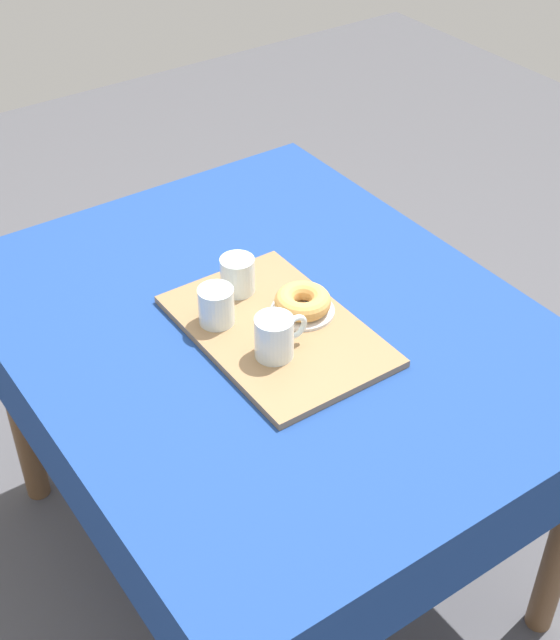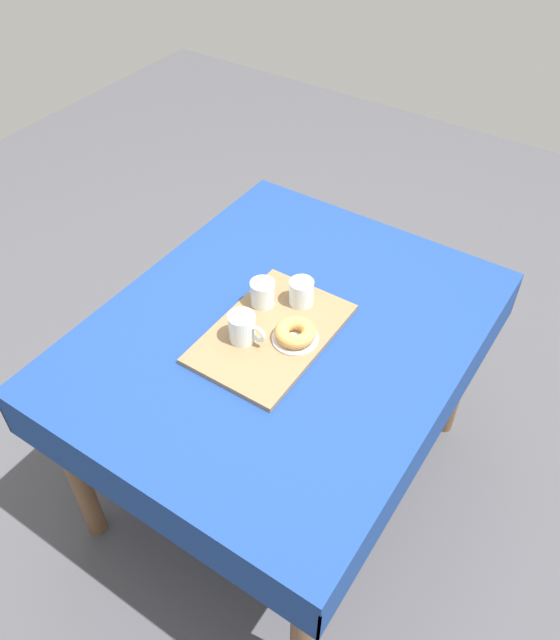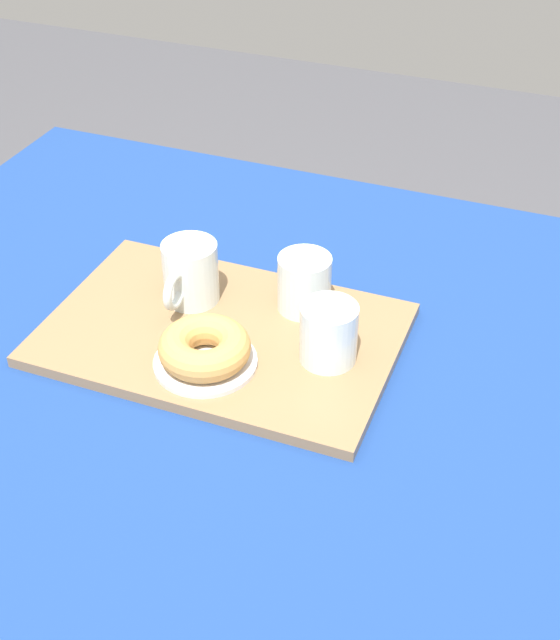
{
  "view_description": "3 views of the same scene",
  "coord_description": "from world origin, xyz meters",
  "views": [
    {
      "loc": [
        -1.23,
        0.82,
        1.94
      ],
      "look_at": [
        -0.04,
        -0.0,
        0.8
      ],
      "focal_mm": 50.03,
      "sensor_mm": 36.0,
      "label": 1
    },
    {
      "loc": [
        -1.12,
        -0.73,
        2.11
      ],
      "look_at": [
        0.0,
        0.01,
        0.81
      ],
      "focal_mm": 35.84,
      "sensor_mm": 36.0,
      "label": 2
    },
    {
      "loc": [
        0.37,
        -0.84,
        1.52
      ],
      "look_at": [
        0.04,
        0.03,
        0.82
      ],
      "focal_mm": 49.0,
      "sensor_mm": 36.0,
      "label": 3
    }
  ],
  "objects": [
    {
      "name": "sugar_donut_left",
      "position": [
        -0.03,
        -0.06,
        0.82
      ],
      "size": [
        0.12,
        0.12,
        0.04
      ],
      "primitive_type": "torus",
      "color": "tan",
      "rests_on": "donut_plate_left"
    },
    {
      "name": "ground_plane",
      "position": [
        0.0,
        0.0,
        0.0
      ],
      "size": [
        6.0,
        6.0,
        0.0
      ],
      "primitive_type": "plane",
      "color": "#47474C"
    },
    {
      "name": "tea_mug_left",
      "position": [
        -0.11,
        0.06,
        0.84
      ],
      "size": [
        0.08,
        0.12,
        0.09
      ],
      "color": "silver",
      "rests_on": "serving_tray"
    },
    {
      "name": "water_glass_near",
      "position": [
        0.04,
        0.1,
        0.83
      ],
      "size": [
        0.07,
        0.07,
        0.08
      ],
      "color": "silver",
      "rests_on": "serving_tray"
    },
    {
      "name": "donut_plate_left",
      "position": [
        -0.03,
        -0.06,
        0.8
      ],
      "size": [
        0.14,
        0.14,
        0.01
      ],
      "primitive_type": "cylinder",
      "color": "silver",
      "rests_on": "serving_tray"
    },
    {
      "name": "dining_table",
      "position": [
        0.0,
        0.0,
        0.68
      ],
      "size": [
        1.28,
        1.03,
        0.78
      ],
      "color": "navy",
      "rests_on": "ground"
    },
    {
      "name": "serving_tray",
      "position": [
        -0.04,
        0.01,
        0.79
      ],
      "size": [
        0.48,
        0.31,
        0.02
      ],
      "primitive_type": "cube",
      "color": "olive",
      "rests_on": "dining_table"
    },
    {
      "name": "water_glass_far",
      "position": [
        0.11,
        0.01,
        0.83
      ],
      "size": [
        0.07,
        0.07,
        0.08
      ],
      "color": "silver",
      "rests_on": "serving_tray"
    }
  ]
}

